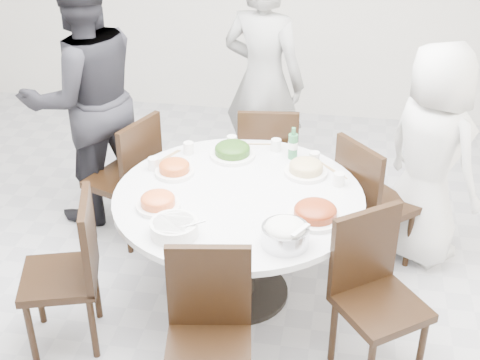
% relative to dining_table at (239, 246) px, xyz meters
% --- Properties ---
extents(floor, '(6.00, 6.00, 0.01)m').
position_rel_dining_table_xyz_m(floor, '(-0.34, -0.10, -0.38)').
color(floor, '#B5B6BA').
rests_on(floor, ground).
extents(dining_table, '(1.50, 1.50, 0.75)m').
position_rel_dining_table_xyz_m(dining_table, '(0.00, 0.00, 0.00)').
color(dining_table, white).
rests_on(dining_table, floor).
extents(chair_ne, '(0.59, 0.59, 0.95)m').
position_rel_dining_table_xyz_m(chair_ne, '(0.84, 0.50, 0.10)').
color(chair_ne, black).
rests_on(chair_ne, floor).
extents(chair_n, '(0.47, 0.47, 0.95)m').
position_rel_dining_table_xyz_m(chair_n, '(0.05, 0.95, 0.10)').
color(chair_n, black).
rests_on(chair_n, floor).
extents(chair_nw, '(0.55, 0.55, 0.95)m').
position_rel_dining_table_xyz_m(chair_nw, '(-0.93, 0.54, 0.10)').
color(chair_nw, black).
rests_on(chair_nw, floor).
extents(chair_sw, '(0.53, 0.53, 0.95)m').
position_rel_dining_table_xyz_m(chair_sw, '(-0.93, -0.58, 0.10)').
color(chair_sw, black).
rests_on(chair_sw, floor).
extents(chair_s, '(0.48, 0.48, 0.95)m').
position_rel_dining_table_xyz_m(chair_s, '(0.02, -1.01, 0.10)').
color(chair_s, black).
rests_on(chair_s, floor).
extents(chair_se, '(0.59, 0.59, 0.95)m').
position_rel_dining_table_xyz_m(chair_se, '(0.86, -0.53, 0.10)').
color(chair_se, black).
rests_on(chair_se, floor).
extents(diner_right, '(0.87, 0.88, 1.53)m').
position_rel_dining_table_xyz_m(diner_right, '(1.16, 0.66, 0.39)').
color(diner_right, silver).
rests_on(diner_right, floor).
extents(diner_middle, '(0.76, 0.61, 1.81)m').
position_rel_dining_table_xyz_m(diner_middle, '(-0.05, 1.42, 0.53)').
color(diner_middle, black).
rests_on(diner_middle, floor).
extents(diner_left, '(1.17, 1.15, 1.91)m').
position_rel_dining_table_xyz_m(diner_left, '(-1.24, 0.79, 0.58)').
color(diner_left, black).
rests_on(diner_left, floor).
extents(dish_greens, '(0.30, 0.30, 0.08)m').
position_rel_dining_table_xyz_m(dish_greens, '(-0.12, 0.46, 0.41)').
color(dish_greens, white).
rests_on(dish_greens, dining_table).
extents(dish_pale, '(0.27, 0.27, 0.07)m').
position_rel_dining_table_xyz_m(dish_pale, '(0.37, 0.31, 0.41)').
color(dish_pale, white).
rests_on(dish_pale, dining_table).
extents(dish_orange, '(0.25, 0.25, 0.07)m').
position_rel_dining_table_xyz_m(dish_orange, '(-0.44, 0.18, 0.41)').
color(dish_orange, white).
rests_on(dish_orange, dining_table).
extents(dish_redbrown, '(0.31, 0.31, 0.08)m').
position_rel_dining_table_xyz_m(dish_redbrown, '(0.47, -0.19, 0.41)').
color(dish_redbrown, white).
rests_on(dish_redbrown, dining_table).
extents(dish_tofu, '(0.25, 0.25, 0.07)m').
position_rel_dining_table_xyz_m(dish_tofu, '(-0.43, -0.23, 0.41)').
color(dish_tofu, white).
rests_on(dish_tofu, dining_table).
extents(rice_bowl, '(0.25, 0.25, 0.11)m').
position_rel_dining_table_xyz_m(rice_bowl, '(0.33, -0.46, 0.43)').
color(rice_bowl, silver).
rests_on(rice_bowl, dining_table).
extents(soup_bowl, '(0.26, 0.26, 0.08)m').
position_rel_dining_table_xyz_m(soup_bowl, '(-0.27, -0.47, 0.42)').
color(soup_bowl, white).
rests_on(soup_bowl, dining_table).
extents(beverage_bottle, '(0.06, 0.06, 0.22)m').
position_rel_dining_table_xyz_m(beverage_bottle, '(0.27, 0.51, 0.48)').
color(beverage_bottle, '#2A693D').
rests_on(beverage_bottle, dining_table).
extents(tea_cups, '(0.07, 0.07, 0.08)m').
position_rel_dining_table_xyz_m(tea_cups, '(0.04, 0.62, 0.42)').
color(tea_cups, white).
rests_on(tea_cups, dining_table).
extents(chopsticks, '(0.24, 0.04, 0.01)m').
position_rel_dining_table_xyz_m(chopsticks, '(0.03, 0.68, 0.38)').
color(chopsticks, tan).
rests_on(chopsticks, dining_table).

